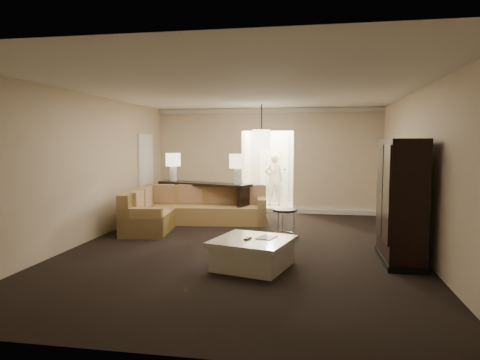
% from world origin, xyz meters
% --- Properties ---
extents(ground, '(8.00, 8.00, 0.00)m').
position_xyz_m(ground, '(0.00, 0.00, 0.00)').
color(ground, black).
rests_on(ground, ground).
extents(wall_back, '(6.00, 0.04, 2.80)m').
position_xyz_m(wall_back, '(0.00, 4.00, 1.40)').
color(wall_back, beige).
rests_on(wall_back, ground).
extents(wall_front, '(6.00, 0.04, 2.80)m').
position_xyz_m(wall_front, '(0.00, -4.00, 1.40)').
color(wall_front, beige).
rests_on(wall_front, ground).
extents(wall_left, '(0.04, 8.00, 2.80)m').
position_xyz_m(wall_left, '(-3.00, 0.00, 1.40)').
color(wall_left, beige).
rests_on(wall_left, ground).
extents(wall_right, '(0.04, 8.00, 2.80)m').
position_xyz_m(wall_right, '(3.00, 0.00, 1.40)').
color(wall_right, beige).
rests_on(wall_right, ground).
extents(ceiling, '(6.00, 8.00, 0.02)m').
position_xyz_m(ceiling, '(0.00, 0.00, 2.80)').
color(ceiling, white).
rests_on(ceiling, wall_back).
extents(crown_molding, '(6.00, 0.10, 0.12)m').
position_xyz_m(crown_molding, '(0.00, 3.95, 2.73)').
color(crown_molding, silver).
rests_on(crown_molding, wall_back).
extents(baseboard, '(6.00, 0.10, 0.12)m').
position_xyz_m(baseboard, '(0.00, 3.95, 0.06)').
color(baseboard, silver).
rests_on(baseboard, ground).
extents(side_door, '(0.05, 0.90, 2.10)m').
position_xyz_m(side_door, '(-2.97, 2.80, 1.05)').
color(side_door, white).
rests_on(side_door, ground).
extents(foyer, '(1.44, 2.02, 2.80)m').
position_xyz_m(foyer, '(0.00, 5.34, 1.30)').
color(foyer, beige).
rests_on(foyer, ground).
extents(sectional_sofa, '(3.03, 2.59, 0.88)m').
position_xyz_m(sectional_sofa, '(-1.61, 1.83, 0.35)').
color(sectional_sofa, brown).
rests_on(sectional_sofa, ground).
extents(coffee_table, '(1.34, 1.34, 0.46)m').
position_xyz_m(coffee_table, '(0.34, -1.20, 0.23)').
color(coffee_table, beige).
rests_on(coffee_table, ground).
extents(console_table, '(2.43, 1.26, 0.92)m').
position_xyz_m(console_table, '(-1.38, 2.55, 0.55)').
color(console_table, black).
rests_on(console_table, ground).
extents(armoire, '(0.58, 1.35, 1.94)m').
position_xyz_m(armoire, '(2.59, -0.49, 0.93)').
color(armoire, black).
rests_on(armoire, ground).
extents(drink_table, '(0.48, 0.48, 0.59)m').
position_xyz_m(drink_table, '(0.70, 0.80, 0.43)').
color(drink_table, black).
rests_on(drink_table, ground).
extents(table_lamp_left, '(0.37, 0.37, 0.70)m').
position_xyz_m(table_lamp_left, '(-2.26, 2.84, 1.39)').
color(table_lamp_left, white).
rests_on(table_lamp_left, console_table).
extents(table_lamp_right, '(0.37, 0.37, 0.70)m').
position_xyz_m(table_lamp_right, '(-0.51, 2.27, 1.39)').
color(table_lamp_right, white).
rests_on(table_lamp_right, console_table).
extents(pendant_light, '(0.38, 0.38, 1.09)m').
position_xyz_m(pendant_light, '(0.00, 2.70, 1.95)').
color(pendant_light, black).
rests_on(pendant_light, ceiling).
extents(person, '(0.71, 0.55, 1.74)m').
position_xyz_m(person, '(0.07, 5.28, 0.87)').
color(person, silver).
rests_on(person, ground).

